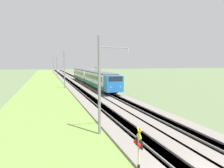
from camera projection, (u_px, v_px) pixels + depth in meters
ballast_main at (72, 84)px, 58.06m from camera, size 240.00×4.40×0.30m
ballast_adjacent at (88, 84)px, 59.26m from camera, size 240.00×4.40×0.30m
track_main at (72, 84)px, 58.06m from camera, size 240.00×1.57×0.45m
track_adjacent at (88, 84)px, 59.26m from camera, size 240.00×1.57×0.45m
grass_verge at (52, 85)px, 56.54m from camera, size 240.00×13.91×0.12m
passenger_train at (90, 76)px, 56.09m from camera, size 42.55×3.00×5.02m
crossing_signal_near at (139, 153)px, 9.75m from camera, size 0.70×0.23×2.98m
catenary_mast_near at (100, 85)px, 17.23m from camera, size 0.22×2.56×7.94m
catenary_mast_mid at (65, 69)px, 48.88m from camera, size 0.22×2.56×8.51m
catenary_mast_far at (57, 68)px, 80.59m from camera, size 0.22×2.56×7.90m
catenary_mast_distant at (54, 66)px, 112.24m from camera, size 0.22×2.56×8.57m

